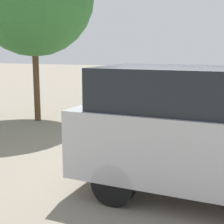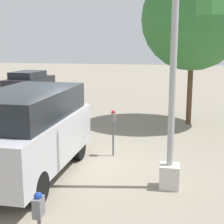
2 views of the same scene
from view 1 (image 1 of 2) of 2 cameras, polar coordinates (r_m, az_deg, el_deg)
name	(u,v)px [view 1 (image 1 of 2)]	position (r m, az deg, el deg)	size (l,w,h in m)	color
ground_plane	(161,165)	(7.35, 8.12, -8.70)	(80.00, 80.00, 0.00)	gray
parking_meter_near	(141,112)	(7.81, 4.91, 0.07)	(0.20, 0.12, 1.35)	#4C4C4C
parked_van	(215,130)	(5.66, 16.68, -2.81)	(4.52, 2.10, 2.11)	#B2B2B7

